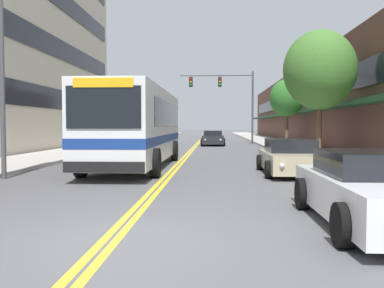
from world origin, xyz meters
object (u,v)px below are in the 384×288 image
traffic_signal_mast (228,92)px  car_champagne_parked_left_mid (147,138)px  fire_hydrant (314,152)px  car_beige_parked_right_mid (291,158)px  car_charcoal_moving_lead (213,138)px  street_tree_right_mid (320,70)px  city_bus (138,124)px  street_tree_right_far (287,98)px  car_white_parked_right_foreground (376,190)px  street_lamp_left_near (13,35)px

traffic_signal_mast → car_champagne_parked_left_mid: bearing=-159.1°
fire_hydrant → car_beige_parked_right_mid: bearing=-116.2°
car_charcoal_moving_lead → traffic_signal_mast: 5.66m
car_charcoal_moving_lead → street_tree_right_mid: street_tree_right_mid is taller
city_bus → traffic_signal_mast: traffic_signal_mast is taller
car_beige_parked_right_mid → street_tree_right_mid: size_ratio=0.71×
car_beige_parked_right_mid → car_charcoal_moving_lead: bearing=97.6°
street_tree_right_far → fire_hydrant: bearing=-95.4°
city_bus → street_tree_right_far: bearing=62.2°
car_champagne_parked_left_mid → car_white_parked_right_foreground: car_white_parked_right_foreground is taller
street_tree_right_far → fire_hydrant: street_tree_right_far is taller
car_charcoal_moving_lead → traffic_signal_mast: (1.39, 3.45, 4.26)m
car_white_parked_right_foreground → street_tree_right_mid: bearing=80.2°
street_tree_right_mid → fire_hydrant: bearing=-106.4°
street_tree_right_far → fire_hydrant: size_ratio=5.88×
car_white_parked_right_foreground → fire_hydrant: size_ratio=5.14×
city_bus → car_beige_parked_right_mid: city_bus is taller
car_white_parked_right_foreground → street_tree_right_far: bearing=83.7°
street_tree_right_mid → car_white_parked_right_foreground: bearing=-99.8°
street_tree_right_mid → fire_hydrant: street_tree_right_mid is taller
city_bus → fire_hydrant: city_bus is taller
car_beige_parked_right_mid → street_lamp_left_near: bearing=-168.2°
street_lamp_left_near → street_tree_right_far: 25.16m
car_champagne_parked_left_mid → street_tree_right_far: size_ratio=0.82×
traffic_signal_mast → street_lamp_left_near: 28.05m
car_white_parked_right_foreground → traffic_signal_mast: size_ratio=0.68×
car_charcoal_moving_lead → street_tree_right_far: street_tree_right_far is taller
car_white_parked_right_foreground → street_lamp_left_near: (-9.33, 5.99, 4.07)m
car_charcoal_moving_lead → street_lamp_left_near: (-6.38, -23.51, 4.07)m
car_white_parked_right_foreground → street_tree_right_mid: size_ratio=0.73×
car_champagne_parked_left_mid → fire_hydrant: bearing=-61.5°
traffic_signal_mast → street_tree_right_mid: size_ratio=1.08×
car_champagne_parked_left_mid → traffic_signal_mast: size_ratio=0.63×
car_white_parked_right_foreground → street_lamp_left_near: bearing=147.3°
street_lamp_left_near → car_champagne_parked_left_mid: bearing=88.8°
street_tree_right_mid → fire_hydrant: 5.28m
city_bus → car_champagne_parked_left_mid: 19.94m
car_white_parked_right_foreground → street_tree_right_far: street_tree_right_far is taller
city_bus → street_tree_right_mid: size_ratio=1.75×
street_lamp_left_near → fire_hydrant: street_lamp_left_near is taller
traffic_signal_mast → fire_hydrant: size_ratio=7.58×
car_champagne_parked_left_mid → car_beige_parked_right_mid: car_champagne_parked_left_mid is taller
car_champagne_parked_left_mid → street_tree_right_mid: 19.72m
car_white_parked_right_foreground → car_beige_parked_right_mid: (-0.09, 7.92, -0.03)m
street_lamp_left_near → street_tree_right_far: size_ratio=1.44×
car_charcoal_moving_lead → street_lamp_left_near: bearing=-105.2°
car_champagne_parked_left_mid → traffic_signal_mast: bearing=20.9°
street_lamp_left_near → fire_hydrant: size_ratio=8.49×
car_beige_parked_right_mid → traffic_signal_mast: traffic_signal_mast is taller
car_champagne_parked_left_mid → car_beige_parked_right_mid: 23.90m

